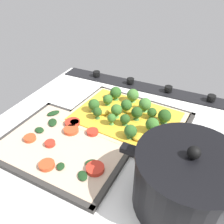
% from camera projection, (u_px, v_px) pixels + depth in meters
% --- Properties ---
extents(ground_plane, '(0.74, 0.68, 0.03)m').
position_uv_depth(ground_plane, '(115.00, 140.00, 0.66)').
color(ground_plane, white).
extents(stove_control_panel, '(0.71, 0.07, 0.03)m').
position_uv_depth(stove_control_panel, '(149.00, 87.00, 0.87)').
color(stove_control_panel, black).
rests_on(stove_control_panel, ground_plane).
extents(baking_tray_front, '(0.37, 0.29, 0.01)m').
position_uv_depth(baking_tray_front, '(127.00, 120.00, 0.71)').
color(baking_tray_front, '#33302D').
rests_on(baking_tray_front, ground_plane).
extents(broccoli_pizza, '(0.34, 0.26, 0.06)m').
position_uv_depth(broccoli_pizza, '(128.00, 115.00, 0.70)').
color(broccoli_pizza, beige).
rests_on(broccoli_pizza, baking_tray_front).
extents(baking_tray_back, '(0.35, 0.28, 0.01)m').
position_uv_depth(baking_tray_back, '(65.00, 145.00, 0.62)').
color(baking_tray_back, '#33302D').
rests_on(baking_tray_back, ground_plane).
extents(veggie_pizza_back, '(0.32, 0.26, 0.02)m').
position_uv_depth(veggie_pizza_back, '(65.00, 143.00, 0.61)').
color(veggie_pizza_back, '#C8AB90').
rests_on(veggie_pizza_back, baking_tray_back).
extents(cooking_pot, '(0.27, 0.20, 0.15)m').
position_uv_depth(cooking_pot, '(186.00, 181.00, 0.44)').
color(cooking_pot, black).
rests_on(cooking_pot, ground_plane).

